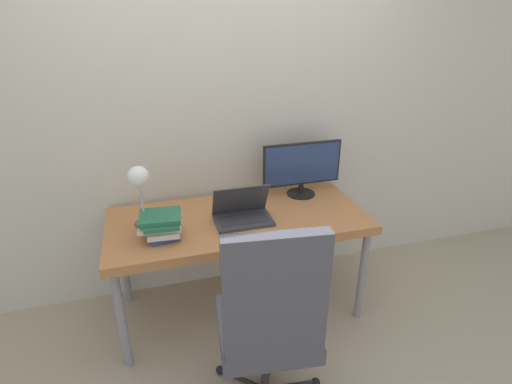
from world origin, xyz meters
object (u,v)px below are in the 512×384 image
(desk_lamp, at_px, (140,184))
(office_chair, at_px, (270,319))
(laptop, at_px, (242,213))
(book_stack, at_px, (162,225))
(monitor, at_px, (302,167))

(desk_lamp, xyz_separation_m, office_chair, (0.54, -0.74, -0.46))
(laptop, height_order, book_stack, laptop)
(laptop, bearing_deg, desk_lamp, -176.64)
(monitor, distance_m, office_chair, 1.24)
(desk_lamp, distance_m, office_chair, 1.02)
(monitor, bearing_deg, desk_lamp, -164.74)
(office_chair, distance_m, book_stack, 0.85)
(monitor, bearing_deg, office_chair, -118.73)
(monitor, relative_size, desk_lamp, 1.27)
(laptop, xyz_separation_m, office_chair, (-0.07, -0.78, -0.17))
(desk_lamp, relative_size, book_stack, 1.69)
(laptop, bearing_deg, office_chair, -94.82)
(laptop, distance_m, book_stack, 0.51)
(laptop, distance_m, monitor, 0.60)
(office_chair, xyz_separation_m, book_stack, (-0.44, 0.70, 0.21))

